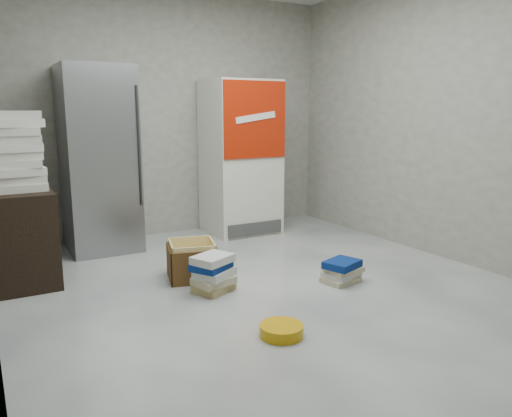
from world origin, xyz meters
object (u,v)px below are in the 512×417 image
object	(u,v)px
wood_shelf	(22,237)
phonebook_stack_main	(213,273)
cardboard_box	(192,263)
steel_fridge	(99,160)
coke_cooler	(241,157)

from	to	relation	value
wood_shelf	phonebook_stack_main	size ratio (longest dim) A/B	1.97
phonebook_stack_main	cardboard_box	bearing A→B (deg)	68.94
wood_shelf	phonebook_stack_main	bearing A→B (deg)	-37.81
steel_fridge	phonebook_stack_main	size ratio (longest dim) A/B	4.67
wood_shelf	cardboard_box	world-z (taller)	wood_shelf
steel_fridge	cardboard_box	xyz separation A→B (m)	(0.46, -1.35, -0.81)
phonebook_stack_main	cardboard_box	world-z (taller)	cardboard_box
wood_shelf	steel_fridge	bearing A→B (deg)	41.31
coke_cooler	cardboard_box	distance (m)	1.95
cardboard_box	wood_shelf	bearing A→B (deg)	168.69
steel_fridge	wood_shelf	xyz separation A→B (m)	(-0.83, -0.73, -0.55)
wood_shelf	phonebook_stack_main	world-z (taller)	wood_shelf
cardboard_box	coke_cooler	bearing A→B (deg)	62.69
steel_fridge	coke_cooler	xyz separation A→B (m)	(1.65, -0.01, -0.05)
wood_shelf	phonebook_stack_main	distance (m)	1.67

